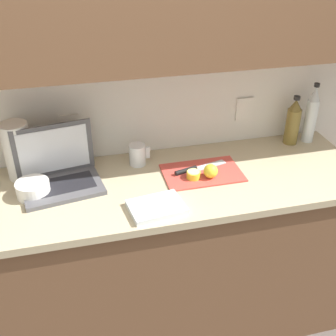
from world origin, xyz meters
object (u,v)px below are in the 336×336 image
(bottle_green_soda, at_px, (293,122))
(bowl_white, at_px, (33,189))
(lemon_half_cut, at_px, (193,175))
(measuring_cup, at_px, (138,155))
(lemon_whole_beside, at_px, (211,171))
(laptop, at_px, (59,172))
(bottle_oil_tall, at_px, (311,115))
(paper_towel_roll, at_px, (18,151))
(knife, at_px, (192,169))
(cutting_board, at_px, (202,173))

(bottle_green_soda, xyz_separation_m, bowl_white, (-1.30, -0.18, -0.09))
(lemon_half_cut, xyz_separation_m, measuring_cup, (-0.22, 0.20, 0.03))
(lemon_whole_beside, distance_m, measuring_cup, 0.36)
(laptop, xyz_separation_m, bottle_oil_tall, (1.29, 0.11, 0.09))
(bottle_oil_tall, relative_size, paper_towel_roll, 1.20)
(bottle_green_soda, bearing_deg, knife, -164.35)
(bottle_green_soda, bearing_deg, lemon_half_cut, -159.50)
(lemon_half_cut, bearing_deg, measuring_cup, 138.51)
(laptop, bearing_deg, knife, -13.94)
(measuring_cup, relative_size, bowl_white, 0.72)
(bottle_green_soda, distance_m, bottle_oil_tall, 0.10)
(lemon_half_cut, bearing_deg, lemon_whole_beside, -10.44)
(measuring_cup, relative_size, paper_towel_roll, 0.38)
(bowl_white, bearing_deg, bottle_oil_tall, 7.48)
(measuring_cup, bearing_deg, bottle_green_soda, 1.98)
(lemon_whole_beside, bearing_deg, lemon_half_cut, 169.56)
(laptop, bearing_deg, lemon_half_cut, -19.67)
(cutting_board, height_order, bottle_green_soda, bottle_green_soda)
(lemon_half_cut, bearing_deg, cutting_board, 34.31)
(bottle_green_soda, bearing_deg, bowl_white, -171.96)
(laptop, distance_m, knife, 0.60)
(cutting_board, relative_size, bowl_white, 2.54)
(laptop, relative_size, paper_towel_roll, 1.42)
(bottle_green_soda, bearing_deg, lemon_whole_beside, -155.53)
(bowl_white, distance_m, paper_towel_roll, 0.20)
(measuring_cup, bearing_deg, laptop, -166.78)
(cutting_board, distance_m, bottle_oil_tall, 0.68)
(cutting_board, bearing_deg, bowl_white, 179.76)
(cutting_board, relative_size, lemon_whole_beside, 5.55)
(lemon_whole_beside, distance_m, bowl_white, 0.78)
(cutting_board, distance_m, lemon_whole_beside, 0.07)
(lemon_whole_beside, height_order, bottle_oil_tall, bottle_oil_tall)
(knife, height_order, lemon_half_cut, lemon_half_cut)
(knife, xyz_separation_m, measuring_cup, (-0.23, 0.14, 0.03))
(laptop, xyz_separation_m, bowl_white, (-0.11, -0.07, -0.03))
(knife, bearing_deg, laptop, 160.84)
(bottle_green_soda, xyz_separation_m, measuring_cup, (-0.82, -0.03, -0.07))
(lemon_whole_beside, relative_size, bottle_green_soda, 0.25)
(laptop, bearing_deg, bottle_oil_tall, -4.10)
(laptop, xyz_separation_m, lemon_whole_beside, (0.66, -0.12, -0.02))
(laptop, relative_size, measuring_cup, 3.70)
(measuring_cup, bearing_deg, bowl_white, -162.10)
(knife, xyz_separation_m, lemon_whole_beside, (0.07, -0.07, 0.02))
(paper_towel_roll, bearing_deg, lemon_half_cut, -15.51)
(lemon_whole_beside, bearing_deg, bottle_green_soda, 24.47)
(laptop, bearing_deg, paper_towel_roll, 139.57)
(cutting_board, height_order, measuring_cup, measuring_cup)
(laptop, height_order, paper_towel_roll, paper_towel_roll)
(laptop, relative_size, lemon_whole_beside, 5.81)
(laptop, height_order, bottle_green_soda, bottle_green_soda)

